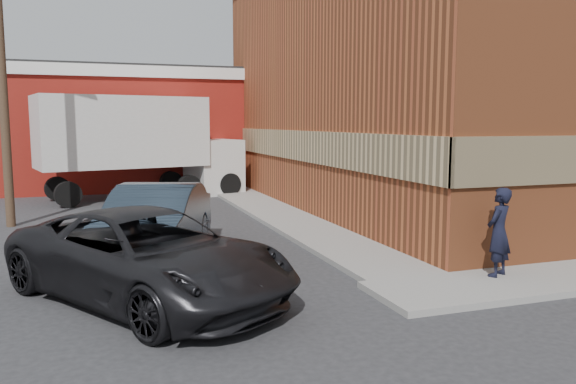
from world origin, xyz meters
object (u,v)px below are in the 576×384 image
object	(u,v)px
warehouse	(73,128)
box_truck	(142,140)
utility_pole	(1,64)
man	(499,232)
brick_building	(469,80)
suv_a	(147,256)
sedan	(155,223)

from	to	relation	value
warehouse	box_truck	size ratio (longest dim) A/B	1.89
utility_pole	man	xyz separation A→B (m)	(9.73, -9.53, -3.76)
brick_building	utility_pole	bearing A→B (deg)	179.98
brick_building	utility_pole	size ratio (longest dim) A/B	2.03
utility_pole	man	world-z (taller)	utility_pole
warehouse	man	distance (m)	22.19
brick_building	suv_a	size ratio (longest dim) A/B	3.22
sedan	man	bearing A→B (deg)	-13.61
warehouse	man	bearing A→B (deg)	-68.14
warehouse	man	world-z (taller)	warehouse
brick_building	utility_pole	xyz separation A→B (m)	(-16.00, 0.00, 0.06)
warehouse	sedan	xyz separation A→B (m)	(2.15, -16.52, -1.98)
warehouse	box_truck	world-z (taller)	warehouse
brick_building	box_truck	distance (m)	13.01
brick_building	man	distance (m)	11.98
box_truck	sedan	bearing A→B (deg)	-106.20
man	box_truck	size ratio (longest dim) A/B	0.20
utility_pole	man	size ratio (longest dim) A/B	5.22
utility_pole	box_truck	world-z (taller)	utility_pole
warehouse	box_truck	distance (m)	6.49
man	sedan	world-z (taller)	man
box_truck	suv_a	bearing A→B (deg)	-107.25
box_truck	utility_pole	bearing A→B (deg)	-142.57
warehouse	suv_a	distance (m)	19.68
sedan	suv_a	distance (m)	3.01
sedan	suv_a	bearing A→B (deg)	-78.35
sedan	box_truck	world-z (taller)	box_truck
box_truck	man	bearing A→B (deg)	-82.45
utility_pole	suv_a	distance (m)	9.92
man	sedan	distance (m)	7.29
man	suv_a	distance (m)	6.59
warehouse	sedan	size ratio (longest dim) A/B	3.21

